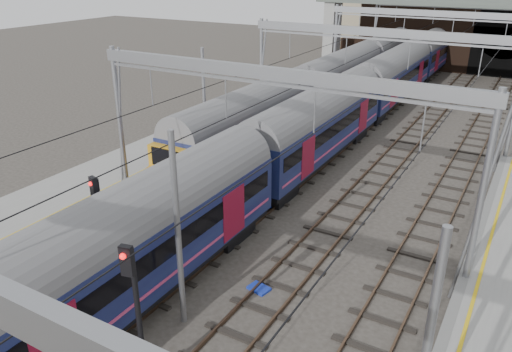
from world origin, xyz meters
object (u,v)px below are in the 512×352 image
Objects in this scene: train_second at (339,77)px; signal_near_centre at (135,301)px; signal_near_left at (100,215)px; train_main at (361,97)px.

signal_near_centre reaches higher than train_second.
signal_near_left is at bearing 132.76° from signal_near_centre.
signal_near_centre is at bearing -18.87° from signal_near_left.
train_second is at bearing 124.19° from train_main.
train_second is 29.35m from signal_near_left.
signal_near_left is 0.91× the size of signal_near_centre.
train_second is at bearing 109.70° from signal_near_left.
train_main reaches higher than signal_near_left.
train_second reaches higher than signal_near_left.
train_second is at bearing 89.47° from signal_near_centre.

